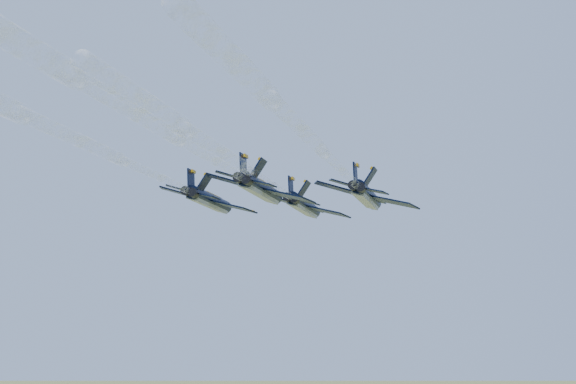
# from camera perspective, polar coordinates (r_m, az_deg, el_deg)

# --- Properties ---
(jet_lead) EXTENTS (13.12, 17.60, 4.85)m
(jet_lead) POSITION_cam_1_polar(r_m,az_deg,el_deg) (120.57, 1.07, -0.90)
(jet_lead) COLOR black
(jet_left) EXTENTS (13.12, 17.60, 4.85)m
(jet_left) POSITION_cam_1_polar(r_m,az_deg,el_deg) (114.69, -5.06, -0.55)
(jet_left) COLOR black
(jet_right) EXTENTS (13.12, 17.60, 4.85)m
(jet_right) POSITION_cam_1_polar(r_m,az_deg,el_deg) (109.75, 5.14, -0.26)
(jet_right) COLOR black
(jet_slot) EXTENTS (13.12, 17.60, 4.85)m
(jet_slot) POSITION_cam_1_polar(r_m,az_deg,el_deg) (102.82, -1.71, 0.18)
(jet_slot) COLOR black
(smoke_trail_lead) EXTENTS (9.61, 58.66, 2.07)m
(smoke_trail_lead) POSITION_cam_1_polar(r_m,az_deg,el_deg) (78.83, -6.08, 2.49)
(smoke_trail_lead) COLOR white
(smoke_trail_left) EXTENTS (9.61, 58.66, 2.07)m
(smoke_trail_left) POSITION_cam_1_polar(r_m,az_deg,el_deg) (75.04, -16.04, 3.22)
(smoke_trail_left) COLOR white
(smoke_trail_right) EXTENTS (9.61, 58.66, 2.07)m
(smoke_trail_right) POSITION_cam_1_polar(r_m,az_deg,el_deg) (67.26, -0.65, 4.12)
(smoke_trail_right) COLOR white
(smoke_trail_slot) EXTENTS (9.61, 58.66, 2.07)m
(smoke_trail_slot) POSITION_cam_1_polar(r_m,az_deg,el_deg) (62.33, -12.72, 5.20)
(smoke_trail_slot) COLOR white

